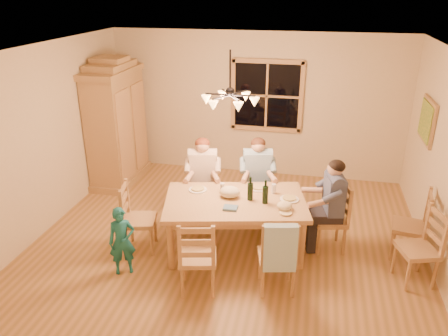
% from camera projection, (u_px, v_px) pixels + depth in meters
% --- Properties ---
extents(floor, '(5.50, 5.50, 0.00)m').
position_uv_depth(floor, '(229.00, 237.00, 6.46)').
color(floor, olive).
rests_on(floor, ground).
extents(ceiling, '(5.50, 5.00, 0.02)m').
position_uv_depth(ceiling, '(230.00, 50.00, 5.41)').
color(ceiling, white).
rests_on(ceiling, wall_back).
extents(wall_back, '(5.50, 0.02, 2.70)m').
position_uv_depth(wall_back, '(256.00, 105.00, 8.19)').
color(wall_back, beige).
rests_on(wall_back, floor).
extents(wall_left, '(0.02, 5.00, 2.70)m').
position_uv_depth(wall_left, '(48.00, 138.00, 6.46)').
color(wall_left, beige).
rests_on(wall_left, floor).
extents(wall_right, '(0.02, 5.00, 2.70)m').
position_uv_depth(wall_right, '(447.00, 168.00, 5.40)').
color(wall_right, beige).
rests_on(wall_right, floor).
extents(window, '(1.30, 0.06, 1.30)m').
position_uv_depth(window, '(267.00, 96.00, 8.04)').
color(window, black).
rests_on(window, wall_back).
extents(painting, '(0.06, 0.78, 0.64)m').
position_uv_depth(painting, '(427.00, 121.00, 6.39)').
color(painting, olive).
rests_on(painting, wall_right).
extents(chandelier, '(0.77, 0.68, 0.71)m').
position_uv_depth(chandelier, '(230.00, 99.00, 5.65)').
color(chandelier, black).
rests_on(chandelier, ceiling).
extents(armoire, '(0.66, 1.40, 2.30)m').
position_uv_depth(armoire, '(117.00, 126.00, 7.95)').
color(armoire, olive).
rests_on(armoire, floor).
extents(dining_table, '(2.09, 1.53, 0.76)m').
position_uv_depth(dining_table, '(235.00, 206.00, 5.93)').
color(dining_table, '#AD874D').
rests_on(dining_table, floor).
extents(chair_far_left, '(0.52, 0.51, 0.99)m').
position_uv_depth(chair_far_left, '(203.00, 200.00, 6.89)').
color(chair_far_left, '#AC864B').
rests_on(chair_far_left, floor).
extents(chair_far_right, '(0.52, 0.51, 0.99)m').
position_uv_depth(chair_far_right, '(256.00, 200.00, 6.89)').
color(chair_far_right, '#AC864B').
rests_on(chair_far_right, floor).
extents(chair_near_left, '(0.52, 0.51, 0.99)m').
position_uv_depth(chair_near_left, '(198.00, 268.00, 5.24)').
color(chair_near_left, '#AC864B').
rests_on(chair_near_left, floor).
extents(chair_near_right, '(0.52, 0.51, 0.99)m').
position_uv_depth(chair_near_right, '(276.00, 267.00, 5.25)').
color(chair_near_right, '#AC864B').
rests_on(chair_near_right, floor).
extents(chair_end_left, '(0.51, 0.52, 0.99)m').
position_uv_depth(chair_end_left, '(141.00, 230.00, 6.06)').
color(chair_end_left, '#AC864B').
rests_on(chair_end_left, floor).
extents(chair_end_right, '(0.51, 0.52, 0.99)m').
position_uv_depth(chair_end_right, '(329.00, 229.00, 6.08)').
color(chair_end_right, '#AC864B').
rests_on(chair_end_right, floor).
extents(adult_woman, '(0.46, 0.49, 0.87)m').
position_uv_depth(adult_woman, '(203.00, 169.00, 6.68)').
color(adult_woman, '#C7B09A').
rests_on(adult_woman, floor).
extents(adult_plaid_man, '(0.46, 0.49, 0.87)m').
position_uv_depth(adult_plaid_man, '(257.00, 169.00, 6.68)').
color(adult_plaid_man, teal).
rests_on(adult_plaid_man, floor).
extents(adult_slate_man, '(0.49, 0.46, 0.87)m').
position_uv_depth(adult_slate_man, '(333.00, 194.00, 5.87)').
color(adult_slate_man, '#465170').
rests_on(adult_slate_man, floor).
extents(towel, '(0.39, 0.18, 0.58)m').
position_uv_depth(towel, '(280.00, 248.00, 4.92)').
color(towel, '#9FC8D7').
rests_on(towel, chair_near_right).
extents(wine_bottle_a, '(0.08, 0.08, 0.33)m').
position_uv_depth(wine_bottle_a, '(250.00, 189.00, 5.83)').
color(wine_bottle_a, black).
rests_on(wine_bottle_a, dining_table).
extents(wine_bottle_b, '(0.08, 0.08, 0.33)m').
position_uv_depth(wine_bottle_b, '(265.00, 192.00, 5.74)').
color(wine_bottle_b, black).
rests_on(wine_bottle_b, dining_table).
extents(plate_woman, '(0.26, 0.26, 0.02)m').
position_uv_depth(plate_woman, '(198.00, 190.00, 6.16)').
color(plate_woman, white).
rests_on(plate_woman, dining_table).
extents(plate_plaid, '(0.26, 0.26, 0.02)m').
position_uv_depth(plate_plaid, '(258.00, 188.00, 6.20)').
color(plate_plaid, white).
rests_on(plate_plaid, dining_table).
extents(plate_slate, '(0.26, 0.26, 0.02)m').
position_uv_depth(plate_slate, '(289.00, 199.00, 5.89)').
color(plate_slate, white).
rests_on(plate_slate, dining_table).
extents(wine_glass_a, '(0.06, 0.06, 0.14)m').
position_uv_depth(wine_glass_a, '(222.00, 188.00, 6.08)').
color(wine_glass_a, silver).
rests_on(wine_glass_a, dining_table).
extents(wine_glass_b, '(0.06, 0.06, 0.14)m').
position_uv_depth(wine_glass_b, '(274.00, 189.00, 6.05)').
color(wine_glass_b, silver).
rests_on(wine_glass_b, dining_table).
extents(cap, '(0.20, 0.20, 0.11)m').
position_uv_depth(cap, '(285.00, 206.00, 5.61)').
color(cap, beige).
rests_on(cap, dining_table).
extents(napkin, '(0.21, 0.18, 0.03)m').
position_uv_depth(napkin, '(230.00, 208.00, 5.65)').
color(napkin, slate).
rests_on(napkin, dining_table).
extents(cloth_bundle, '(0.28, 0.22, 0.15)m').
position_uv_depth(cloth_bundle, '(230.00, 192.00, 5.94)').
color(cloth_bundle, beige).
rests_on(cloth_bundle, dining_table).
extents(child, '(0.40, 0.35, 0.92)m').
position_uv_depth(child, '(122.00, 241.00, 5.50)').
color(child, '#196972').
rests_on(child, floor).
extents(chair_spare_front, '(0.53, 0.55, 0.99)m').
position_uv_depth(chair_spare_front, '(415.00, 260.00, 5.39)').
color(chair_spare_front, '#AC864B').
rests_on(chair_spare_front, floor).
extents(chair_spare_back, '(0.49, 0.51, 0.99)m').
position_uv_depth(chair_spare_back, '(407.00, 236.00, 5.89)').
color(chair_spare_back, '#AC864B').
rests_on(chair_spare_back, floor).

